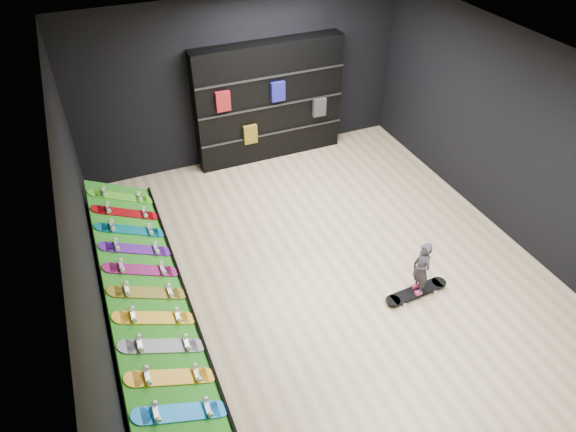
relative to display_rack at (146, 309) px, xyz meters
name	(u,v)px	position (x,y,z in m)	size (l,w,h in m)	color
floor	(325,269)	(2.55, 0.00, -0.25)	(6.00, 7.00, 0.01)	#D0B78D
ceiling	(337,73)	(2.55, 0.00, 2.75)	(6.00, 7.00, 0.01)	white
wall_back	(242,81)	(2.55, 3.50, 1.25)	(6.00, 0.02, 3.00)	black
wall_front	(529,419)	(2.55, -3.50, 1.25)	(6.00, 0.02, 3.00)	black
wall_left	(86,245)	(-0.45, 0.00, 1.25)	(0.02, 7.00, 3.00)	black
wall_right	(515,139)	(5.55, 0.00, 1.25)	(0.02, 7.00, 3.00)	black
display_rack	(146,309)	(0.00, 0.00, 0.00)	(0.90, 4.50, 0.50)	black
turf_ramp	(144,283)	(0.05, 0.00, 0.46)	(1.00, 4.50, 0.04)	#19640F
back_shelving	(269,102)	(2.98, 3.32, 0.85)	(2.76, 0.32, 2.21)	black
floor_skateboard	(416,293)	(3.49, -0.94, -0.21)	(0.98, 0.22, 0.09)	black
child	(419,278)	(3.49, -0.94, 0.09)	(0.19, 0.13, 0.50)	black
display_board_0	(181,413)	(0.06, -1.90, 0.49)	(0.98, 0.22, 0.09)	blue
display_board_1	(171,377)	(0.06, -1.48, 0.49)	(0.98, 0.22, 0.09)	orange
display_board_2	(163,346)	(0.06, -1.06, 0.49)	(0.98, 0.22, 0.09)	black
display_board_3	(155,318)	(0.06, -0.63, 0.49)	(0.98, 0.22, 0.09)	yellow
display_board_4	(148,293)	(0.06, -0.21, 0.49)	(0.98, 0.22, 0.09)	yellow
display_board_5	(142,270)	(0.06, 0.21, 0.49)	(0.98, 0.22, 0.09)	#E5198C
display_board_6	(136,249)	(0.06, 0.63, 0.49)	(0.98, 0.22, 0.09)	purple
display_board_7	(131,230)	(0.06, 1.06, 0.49)	(0.98, 0.22, 0.09)	#0C8C99
display_board_8	(126,213)	(0.06, 1.48, 0.49)	(0.98, 0.22, 0.09)	red
display_board_9	(121,197)	(0.06, 1.90, 0.49)	(0.98, 0.22, 0.09)	green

